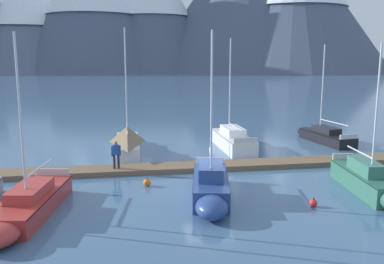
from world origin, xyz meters
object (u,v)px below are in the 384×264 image
object	(u,v)px
sailboat_end_of_dock	(323,135)
mooring_buoy_inner_mooring	(147,182)
sailboat_second_berth	(27,205)
sailboat_outer_slip	(367,181)
sailboat_mid_dock_starboard	(211,187)
mooring_buoy_channel_marker	(313,203)
sailboat_far_berth	(232,139)
person_on_dock	(116,153)
sailboat_mid_dock_port	(128,140)

from	to	relation	value
sailboat_end_of_dock	mooring_buoy_inner_mooring	size ratio (longest dim) A/B	15.94
sailboat_second_berth	sailboat_outer_slip	world-z (taller)	sailboat_second_berth
sailboat_mid_dock_starboard	mooring_buoy_channel_marker	xyz separation A→B (m)	(4.63, -1.64, -0.48)
sailboat_second_berth	mooring_buoy_channel_marker	world-z (taller)	sailboat_second_berth
sailboat_far_berth	person_on_dock	bearing A→B (deg)	-145.15
mooring_buoy_channel_marker	sailboat_mid_dock_port	bearing A→B (deg)	125.08
sailboat_outer_slip	sailboat_mid_dock_port	bearing A→B (deg)	138.30
sailboat_outer_slip	mooring_buoy_channel_marker	xyz separation A→B (m)	(-3.55, -1.49, -0.49)
person_on_dock	sailboat_end_of_dock	bearing A→B (deg)	23.16
sailboat_outer_slip	person_on_dock	bearing A→B (deg)	156.39
sailboat_end_of_dock	sailboat_mid_dock_starboard	bearing A→B (deg)	-133.21
sailboat_second_berth	sailboat_end_of_dock	distance (m)	24.45
mooring_buoy_inner_mooring	sailboat_second_berth	bearing A→B (deg)	-145.22
sailboat_mid_dock_port	sailboat_mid_dock_starboard	world-z (taller)	sailboat_mid_dock_port
sailboat_far_berth	mooring_buoy_channel_marker	bearing A→B (deg)	-86.41
sailboat_mid_dock_port	mooring_buoy_inner_mooring	world-z (taller)	sailboat_mid_dock_port
sailboat_mid_dock_starboard	person_on_dock	bearing A→B (deg)	130.79
person_on_dock	mooring_buoy_inner_mooring	world-z (taller)	person_on_dock
mooring_buoy_channel_marker	mooring_buoy_inner_mooring	world-z (taller)	mooring_buoy_inner_mooring
sailboat_far_berth	sailboat_outer_slip	bearing A→B (deg)	-69.37
sailboat_outer_slip	sailboat_end_of_dock	distance (m)	13.27
sailboat_second_berth	sailboat_mid_dock_port	xyz separation A→B (m)	(4.30, 11.88, 0.43)
mooring_buoy_inner_mooring	person_on_dock	bearing A→B (deg)	121.36
sailboat_second_berth	sailboat_far_berth	size ratio (longest dim) A/B	0.96
sailboat_mid_dock_starboard	sailboat_second_berth	bearing A→B (deg)	-172.73
mooring_buoy_channel_marker	mooring_buoy_inner_mooring	size ratio (longest dim) A/B	0.91
sailboat_mid_dock_starboard	sailboat_outer_slip	world-z (taller)	sailboat_mid_dock_starboard
person_on_dock	sailboat_outer_slip	bearing A→B (deg)	-23.61
sailboat_mid_dock_starboard	mooring_buoy_inner_mooring	size ratio (longest dim) A/B	16.60
sailboat_mid_dock_port	sailboat_mid_dock_starboard	bearing A→B (deg)	-69.16
sailboat_mid_dock_port	mooring_buoy_inner_mooring	size ratio (longest dim) A/B	18.19
mooring_buoy_inner_mooring	mooring_buoy_channel_marker	bearing A→B (deg)	-29.37
sailboat_outer_slip	mooring_buoy_channel_marker	distance (m)	3.88
sailboat_far_berth	mooring_buoy_inner_mooring	distance (m)	11.15
mooring_buoy_inner_mooring	sailboat_mid_dock_starboard	bearing A→B (deg)	-41.44
sailboat_second_berth	sailboat_mid_dock_port	world-z (taller)	sailboat_mid_dock_port
sailboat_second_berth	sailboat_mid_dock_starboard	world-z (taller)	sailboat_mid_dock_starboard
sailboat_mid_dock_starboard	sailboat_end_of_dock	bearing A→B (deg)	46.79
mooring_buoy_inner_mooring	sailboat_mid_dock_port	bearing A→B (deg)	97.62
sailboat_second_berth	mooring_buoy_inner_mooring	xyz separation A→B (m)	(5.39, 3.74, -0.34)
sailboat_second_berth	mooring_buoy_channel_marker	xyz separation A→B (m)	(13.05, -0.56, -0.36)
sailboat_second_berth	sailboat_mid_dock_starboard	size ratio (longest dim) A/B	0.98
sailboat_mid_dock_port	sailboat_end_of_dock	size ratio (longest dim) A/B	1.14
person_on_dock	mooring_buoy_channel_marker	bearing A→B (deg)	-37.29
sailboat_second_berth	sailboat_far_berth	distance (m)	17.52
sailboat_mid_dock_port	person_on_dock	distance (m)	5.35
person_on_dock	mooring_buoy_inner_mooring	xyz separation A→B (m)	(1.73, -2.84, -1.05)
sailboat_second_berth	sailboat_mid_dock_starboard	xyz separation A→B (m)	(8.42, 1.07, 0.12)
sailboat_mid_dock_starboard	mooring_buoy_inner_mooring	bearing A→B (deg)	138.56
sailboat_mid_dock_starboard	sailboat_end_of_dock	distance (m)	17.30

